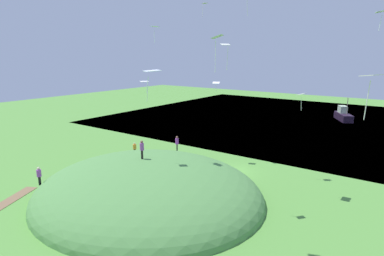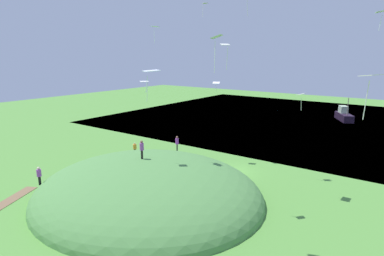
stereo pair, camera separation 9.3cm
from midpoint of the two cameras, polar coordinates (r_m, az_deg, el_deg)
name	(u,v)px [view 1 (the left image)]	position (r m, az deg, el deg)	size (l,w,h in m)	color
ground_plane	(234,171)	(37.95, 7.18, -7.50)	(160.00, 160.00, 0.00)	#508B39
lake_water	(319,123)	(69.97, 21.20, 0.87)	(59.20, 80.00, 0.40)	teal
grass_hill	(148,196)	(31.69, -7.70, -11.69)	(20.38, 21.91, 6.86)	#4F8643
boat_on_lake	(343,115)	(73.43, 24.82, 2.01)	(6.49, 4.72, 4.80)	black
person_watching_kites	(142,147)	(30.98, -8.82, -3.34)	(0.47, 0.47, 1.79)	black
person_near_shore	(39,174)	(33.92, -25.19, -7.23)	(0.56, 0.56, 1.76)	black
person_with_child	(135,147)	(44.11, -10.03, -3.32)	(0.53, 0.53, 1.66)	#3D2A27
person_on_hilltop	(177,142)	(37.81, -2.70, -2.40)	(0.50, 0.50, 1.81)	#33382E
kite_0	(205,4)	(41.49, 2.13, 20.75)	(0.92, 0.96, 1.61)	white
kite_1	(301,95)	(31.05, 18.44, 5.52)	(1.00, 0.69, 1.64)	silver
kite_2	(381,12)	(30.77, 29.96, 17.09)	(1.22, 0.98, 1.50)	white
kite_3	(226,47)	(26.49, 5.79, 13.85)	(0.85, 0.81, 2.04)	silver
kite_4	(155,27)	(32.21, -6.53, 17.05)	(1.18, 1.02, 1.56)	white
kite_6	(217,39)	(20.87, 4.26, 15.25)	(1.17, 0.98, 2.33)	silver
kite_8	(371,78)	(16.06, 28.63, 7.64)	(1.09, 0.94, 2.00)	silver
kite_9	(152,71)	(18.23, -7.17, 9.77)	(1.35, 1.43, 1.25)	white
kite_10	(145,83)	(29.44, -8.30, 7.72)	(0.88, 0.83, 1.84)	white
kite_11	(216,83)	(39.63, 4.16, 7.81)	(0.83, 0.98, 1.17)	white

